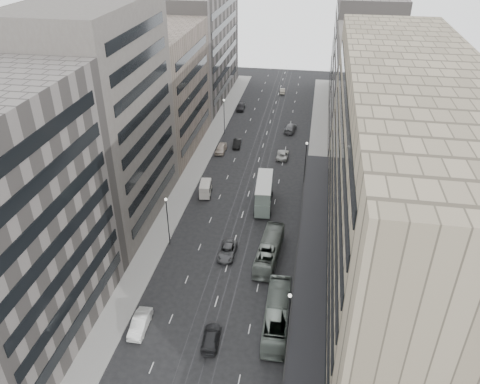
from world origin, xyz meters
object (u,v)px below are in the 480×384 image
Objects in this scene: bus_far at (269,250)px; double_decker at (264,193)px; sedan_2 at (227,251)px; bus_near at (277,315)px; sedan_1 at (140,323)px; panel_van at (205,189)px.

bus_far is 1.22× the size of double_decker.
bus_far is at bearing 2.21° from sedan_2.
bus_near is 16.77m from sedan_1.
double_decker is 1.83× the size of sedan_1.
panel_van is at bearing -46.01° from bus_far.
panel_van is at bearing 114.04° from sedan_2.
sedan_1 is 17.74m from sedan_2.
bus_far reaches higher than panel_van.
sedan_1 is at bearing 53.29° from bus_far.
double_decker is at bearing 76.09° from sedan_2.
panel_van is 17.80m from sedan_2.
bus_near is 32.86m from panel_van.
bus_near is at bearing 104.86° from bus_far.
panel_van is (-13.40, 16.08, -0.18)m from bus_far.
bus_far is 6.32m from sedan_2.
double_decker is 11.05m from panel_van.
double_decker is 2.19× the size of panel_van.
double_decker is at bearing 67.62° from sedan_1.
sedan_1 is (-11.41, -30.37, -1.88)m from double_decker.
bus_near is 1.05× the size of bus_far.
panel_van is 0.82× the size of sedan_2.
sedan_1 is at bearing -98.18° from panel_van.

